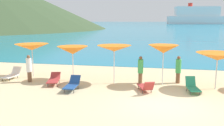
% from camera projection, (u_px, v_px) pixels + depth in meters
% --- Properties ---
extents(ground_plane, '(50.00, 100.00, 0.30)m').
position_uv_depth(ground_plane, '(163.00, 67.00, 20.80)').
color(ground_plane, beige).
extents(ocean_water, '(650.00, 440.00, 0.02)m').
position_uv_depth(ocean_water, '(162.00, 24.00, 231.72)').
color(ocean_water, teal).
rests_on(ocean_water, ground_plane).
extents(umbrella_1, '(2.26, 2.26, 2.22)m').
position_uv_depth(umbrella_1, '(32.00, 47.00, 16.05)').
color(umbrella_1, silver).
rests_on(umbrella_1, ground_plane).
extents(umbrella_2, '(2.03, 2.03, 2.15)m').
position_uv_depth(umbrella_2, '(73.00, 50.00, 15.29)').
color(umbrella_2, silver).
rests_on(umbrella_2, ground_plane).
extents(umbrella_3, '(2.05, 2.05, 2.29)m').
position_uv_depth(umbrella_3, '(114.00, 48.00, 14.47)').
color(umbrella_3, silver).
rests_on(umbrella_3, ground_plane).
extents(umbrella_4, '(1.88, 1.88, 2.35)m').
position_uv_depth(umbrella_4, '(163.00, 49.00, 14.11)').
color(umbrella_4, silver).
rests_on(umbrella_4, ground_plane).
extents(umbrella_5, '(2.36, 2.36, 2.01)m').
position_uv_depth(umbrella_5, '(218.00, 57.00, 13.30)').
color(umbrella_5, silver).
rests_on(umbrella_5, ground_plane).
extents(lounge_chair_0, '(0.69, 1.65, 0.67)m').
position_uv_depth(lounge_chair_0, '(72.00, 84.00, 13.37)').
color(lounge_chair_0, '#1E478C').
rests_on(lounge_chair_0, ground_plane).
extents(lounge_chair_4, '(1.03, 1.63, 0.71)m').
position_uv_depth(lounge_chair_4, '(146.00, 87.00, 12.99)').
color(lounge_chair_4, '#A53333').
rests_on(lounge_chair_4, ground_plane).
extents(lounge_chair_6, '(1.01, 1.75, 0.57)m').
position_uv_depth(lounge_chair_6, '(54.00, 79.00, 14.58)').
color(lounge_chair_6, '#A53333').
rests_on(lounge_chair_6, ground_plane).
extents(lounge_chair_7, '(0.73, 1.37, 0.75)m').
position_uv_depth(lounge_chair_7, '(192.00, 86.00, 12.95)').
color(lounge_chair_7, '#268C66').
rests_on(lounge_chair_7, ground_plane).
extents(lounge_chair_8, '(0.69, 1.50, 0.70)m').
position_uv_depth(lounge_chair_8, '(12.00, 74.00, 15.88)').
color(lounge_chair_8, white).
rests_on(lounge_chair_8, ground_plane).
extents(beachgoer_0, '(0.33, 0.33, 1.66)m').
position_uv_depth(beachgoer_0, '(29.00, 68.00, 14.98)').
color(beachgoer_0, brown).
rests_on(beachgoer_0, ground_plane).
extents(beachgoer_2, '(0.32, 0.32, 1.63)m').
position_uv_depth(beachgoer_2, '(140.00, 69.00, 14.68)').
color(beachgoer_2, brown).
rests_on(beachgoer_2, ground_plane).
extents(beachgoer_3, '(0.32, 0.32, 1.64)m').
position_uv_depth(beachgoer_3, '(178.00, 69.00, 14.72)').
color(beachgoer_3, brown).
rests_on(beachgoer_3, ground_plane).
extents(cruise_ship, '(50.37, 18.82, 17.81)m').
position_uv_depth(cruise_ship, '(197.00, 16.00, 212.13)').
color(cruise_ship, white).
rests_on(cruise_ship, ocean_water).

